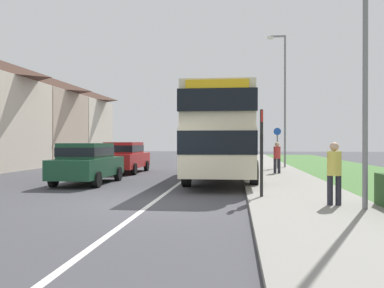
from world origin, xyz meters
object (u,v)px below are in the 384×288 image
at_px(street_lamp_near, 361,19).
at_px(pedestrian_at_stop, 334,170).
at_px(parked_car_dark_green, 88,161).
at_px(pedestrian_walking_away, 277,156).
at_px(double_decker_bus, 223,131).
at_px(bus_stop_sign, 262,147).
at_px(cycle_route_sign, 277,146).
at_px(street_lamp_mid, 283,93).
at_px(parked_car_red, 125,156).

bearing_deg(street_lamp_near, pedestrian_at_stop, 132.95).
height_order(parked_car_dark_green, pedestrian_walking_away, pedestrian_walking_away).
distance_m(double_decker_bus, pedestrian_at_stop, 8.27).
bearing_deg(street_lamp_near, bus_stop_sign, 138.80).
xyz_separation_m(bus_stop_sign, cycle_route_sign, (1.74, 12.91, -0.11)).
bearing_deg(street_lamp_mid, parked_car_dark_green, -132.07).
height_order(pedestrian_walking_away, bus_stop_sign, bus_stop_sign).
relative_size(pedestrian_at_stop, cycle_route_sign, 0.66).
distance_m(double_decker_bus, street_lamp_near, 9.15).
bearing_deg(street_lamp_near, cycle_route_sign, 91.60).
distance_m(parked_car_dark_green, parked_car_red, 5.79).
relative_size(cycle_route_sign, street_lamp_mid, 0.31).
bearing_deg(parked_car_dark_green, pedestrian_walking_away, 31.13).
relative_size(double_decker_bus, pedestrian_at_stop, 6.31).
bearing_deg(pedestrian_at_stop, parked_car_red, 127.22).
bearing_deg(bus_stop_sign, street_lamp_near, -41.20).
bearing_deg(street_lamp_mid, pedestrian_at_stop, -91.89).
distance_m(pedestrian_walking_away, street_lamp_near, 11.15).
distance_m(parked_car_dark_green, bus_stop_sign, 7.69).
height_order(street_lamp_near, street_lamp_mid, street_lamp_mid).
bearing_deg(bus_stop_sign, pedestrian_at_stop, -39.33).
height_order(parked_car_red, cycle_route_sign, cycle_route_sign).
distance_m(double_decker_bus, cycle_route_sign, 7.37).
distance_m(pedestrian_at_stop, street_lamp_mid, 15.44).
relative_size(parked_car_dark_green, street_lamp_mid, 0.52).
bearing_deg(street_lamp_near, parked_car_red, 127.49).
xyz_separation_m(pedestrian_at_stop, cycle_route_sign, (0.06, 14.29, 0.45)).
height_order(pedestrian_walking_away, street_lamp_near, street_lamp_near).
xyz_separation_m(parked_car_red, street_lamp_mid, (8.88, 3.93, 3.76)).
xyz_separation_m(parked_car_red, pedestrian_at_stop, (8.39, -11.04, 0.06)).
distance_m(pedestrian_at_stop, cycle_route_sign, 14.29).
relative_size(pedestrian_at_stop, street_lamp_mid, 0.20).
height_order(bus_stop_sign, street_lamp_near, street_lamp_near).
height_order(bus_stop_sign, cycle_route_sign, bus_stop_sign).
relative_size(pedestrian_walking_away, bus_stop_sign, 0.64).
height_order(parked_car_dark_green, parked_car_red, parked_car_red).
bearing_deg(pedestrian_walking_away, parked_car_dark_green, -148.87).
relative_size(pedestrian_walking_away, street_lamp_near, 0.21).
bearing_deg(cycle_route_sign, bus_stop_sign, -97.68).
height_order(pedestrian_at_stop, street_lamp_near, street_lamp_near).
bearing_deg(street_lamp_near, parked_car_dark_green, 146.68).
height_order(double_decker_bus, pedestrian_at_stop, double_decker_bus).
bearing_deg(parked_car_red, bus_stop_sign, -55.24).
height_order(double_decker_bus, parked_car_red, double_decker_bus).
xyz_separation_m(double_decker_bus, parked_car_red, (-5.39, 3.43, -1.23)).
bearing_deg(cycle_route_sign, parked_car_red, -159.01).
xyz_separation_m(pedestrian_walking_away, street_lamp_near, (0.86, -10.54, 3.54)).
height_order(parked_car_red, bus_stop_sign, bus_stop_sign).
bearing_deg(bus_stop_sign, street_lamp_mid, 80.91).
xyz_separation_m(pedestrian_at_stop, street_lamp_mid, (0.49, 14.98, 3.70)).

